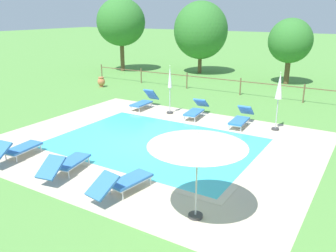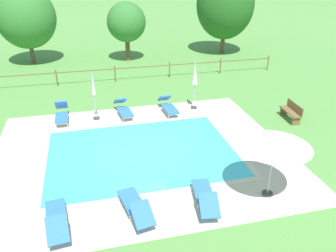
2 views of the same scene
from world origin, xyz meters
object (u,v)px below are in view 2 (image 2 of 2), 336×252
at_px(sun_lounger_north_near_steps, 62,114).
at_px(sun_lounger_south_near_corner, 124,109).
at_px(tree_far_west, 26,17).
at_px(patio_umbrella_closed_row_east, 94,91).
at_px(sun_lounger_north_far, 168,106).
at_px(sun_lounger_north_end, 205,195).
at_px(patio_umbrella_open_foreground, 275,142).
at_px(wooden_bench_lawn_side, 292,111).
at_px(sun_lounger_south_mid, 56,218).
at_px(sun_lounger_north_mid, 135,205).
at_px(tree_west_mid, 225,5).
at_px(patio_umbrella_closed_row_west, 195,77).
at_px(tree_centre, 126,22).

distance_m(sun_lounger_north_near_steps, sun_lounger_south_near_corner, 3.07).
bearing_deg(tree_far_west, patio_umbrella_closed_row_east, -70.45).
bearing_deg(sun_lounger_north_far, sun_lounger_north_end, -94.97).
distance_m(sun_lounger_north_near_steps, sun_lounger_north_end, 9.14).
relative_size(patio_umbrella_open_foreground, patio_umbrella_closed_row_east, 0.98).
height_order(sun_lounger_north_end, wooden_bench_lawn_side, wooden_bench_lawn_side).
height_order(sun_lounger_south_mid, patio_umbrella_open_foreground, patio_umbrella_open_foreground).
xyz_separation_m(sun_lounger_north_mid, patio_umbrella_closed_row_east, (-0.79, 7.58, 1.15)).
height_order(sun_lounger_south_near_corner, wooden_bench_lawn_side, wooden_bench_lawn_side).
bearing_deg(tree_far_west, tree_west_mid, -1.94).
bearing_deg(sun_lounger_north_mid, patio_umbrella_closed_row_east, 95.93).
xyz_separation_m(sun_lounger_north_end, patio_umbrella_open_foreground, (2.28, -0.03, 1.68)).
distance_m(sun_lounger_north_end, patio_umbrella_open_foreground, 2.83).
height_order(patio_umbrella_closed_row_west, tree_far_west, tree_far_west).
bearing_deg(tree_west_mid, sun_lounger_south_mid, -124.33).
height_order(sun_lounger_south_mid, patio_umbrella_closed_row_east, patio_umbrella_closed_row_east).
relative_size(sun_lounger_north_near_steps, tree_centre, 0.43).
xyz_separation_m(sun_lounger_north_mid, patio_umbrella_closed_row_west, (4.42, 7.73, 1.39)).
xyz_separation_m(patio_umbrella_closed_row_west, tree_far_west, (-9.37, 11.55, 1.67)).
height_order(sun_lounger_north_end, tree_far_west, tree_far_west).
relative_size(sun_lounger_north_near_steps, sun_lounger_south_near_corner, 0.93).
bearing_deg(wooden_bench_lawn_side, sun_lounger_north_far, 157.86).
height_order(wooden_bench_lawn_side, tree_west_mid, tree_west_mid).
bearing_deg(sun_lounger_south_near_corner, sun_lounger_north_far, -4.68).
bearing_deg(sun_lounger_south_mid, patio_umbrella_closed_row_east, 78.42).
height_order(sun_lounger_south_mid, wooden_bench_lawn_side, wooden_bench_lawn_side).
bearing_deg(sun_lounger_north_end, patio_umbrella_closed_row_east, 111.89).
distance_m(patio_umbrella_closed_row_west, tree_centre, 10.86).
distance_m(wooden_bench_lawn_side, tree_far_west, 19.87).
distance_m(sun_lounger_north_end, wooden_bench_lawn_side, 8.28).
bearing_deg(patio_umbrella_closed_row_west, wooden_bench_lawn_side, -30.96).
xyz_separation_m(sun_lounger_north_far, tree_centre, (-0.63, 10.82, 2.58)).
bearing_deg(patio_umbrella_closed_row_west, patio_umbrella_closed_row_east, -178.39).
bearing_deg(sun_lounger_south_mid, sun_lounger_north_end, -0.23).
bearing_deg(sun_lounger_north_near_steps, sun_lounger_north_mid, -72.41).
relative_size(sun_lounger_south_near_corner, tree_centre, 0.46).
height_order(sun_lounger_north_far, tree_far_west, tree_far_west).
bearing_deg(sun_lounger_north_far, tree_west_mid, 56.14).
relative_size(sun_lounger_north_far, patio_umbrella_closed_row_east, 0.84).
relative_size(patio_umbrella_open_foreground, tree_west_mid, 0.35).
xyz_separation_m(sun_lounger_north_mid, tree_west_mid, (10.50, 18.76, 3.60)).
bearing_deg(wooden_bench_lawn_side, tree_centre, 115.92).
height_order(patio_umbrella_closed_row_east, wooden_bench_lawn_side, patio_umbrella_closed_row_east).
bearing_deg(patio_umbrella_closed_row_west, sun_lounger_north_near_steps, 179.88).
xyz_separation_m(tree_far_west, tree_west_mid, (15.44, -0.52, 0.54)).
bearing_deg(wooden_bench_lawn_side, patio_umbrella_open_foreground, -128.24).
relative_size(sun_lounger_north_end, tree_west_mid, 0.31).
bearing_deg(sun_lounger_north_near_steps, sun_lounger_north_far, -2.56).
distance_m(sun_lounger_south_near_corner, sun_lounger_south_mid, 8.30).
xyz_separation_m(sun_lounger_south_near_corner, patio_umbrella_closed_row_west, (3.80, 0.04, 1.38)).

